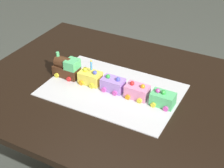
% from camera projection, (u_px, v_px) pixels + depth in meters
% --- Properties ---
extents(dining_table, '(1.40, 1.00, 0.74)m').
position_uv_depth(dining_table, '(126.00, 110.00, 1.58)').
color(dining_table, black).
rests_on(dining_table, ground).
extents(cake_board, '(0.60, 0.40, 0.00)m').
position_uv_depth(cake_board, '(112.00, 90.00, 1.53)').
color(cake_board, silver).
rests_on(cake_board, dining_table).
extents(cake_locomotive, '(0.14, 0.08, 0.12)m').
position_uv_depth(cake_locomotive, '(67.00, 67.00, 1.60)').
color(cake_locomotive, '#472816').
rests_on(cake_locomotive, cake_board).
extents(cake_car_caboose_lemon, '(0.10, 0.08, 0.07)m').
position_uv_depth(cake_car_caboose_lemon, '(90.00, 77.00, 1.56)').
color(cake_car_caboose_lemon, '#F4E04C').
rests_on(cake_car_caboose_lemon, cake_board).
extents(cake_car_gondola_lavender, '(0.10, 0.08, 0.07)m').
position_uv_depth(cake_car_gondola_lavender, '(113.00, 84.00, 1.51)').
color(cake_car_gondola_lavender, '#AD84E0').
rests_on(cake_car_gondola_lavender, cake_board).
extents(cake_car_hopper_bubblegum, '(0.10, 0.08, 0.07)m').
position_uv_depth(cake_car_hopper_bubblegum, '(137.00, 91.00, 1.47)').
color(cake_car_hopper_bubblegum, pink).
rests_on(cake_car_hopper_bubblegum, cake_board).
extents(cake_car_tanker_mint_green, '(0.10, 0.08, 0.07)m').
position_uv_depth(cake_car_tanker_mint_green, '(163.00, 99.00, 1.42)').
color(cake_car_tanker_mint_green, '#59CC7A').
rests_on(cake_car_tanker_mint_green, cake_board).
extents(birthday_candle, '(0.01, 0.01, 0.06)m').
position_uv_depth(birthday_candle, '(91.00, 65.00, 1.52)').
color(birthday_candle, '#4CA5E5').
rests_on(birthday_candle, cake_car_caboose_lemon).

